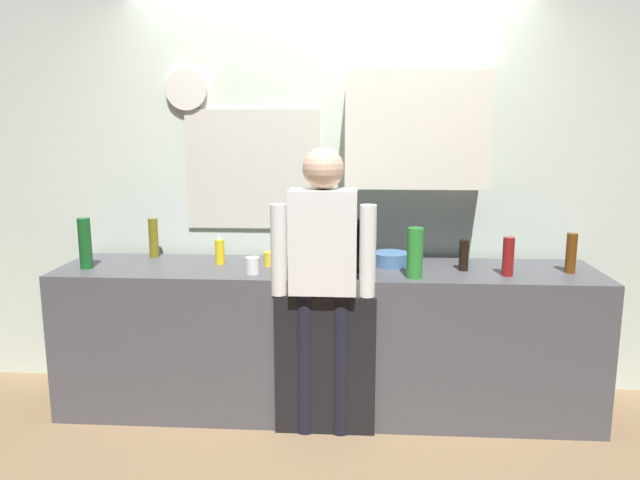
{
  "coord_description": "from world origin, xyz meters",
  "views": [
    {
      "loc": [
        0.2,
        -3.2,
        1.72
      ],
      "look_at": [
        -0.03,
        0.25,
        1.06
      ],
      "focal_mm": 34.2,
      "sensor_mm": 36.0,
      "label": 1
    }
  ],
  "objects": [
    {
      "name": "back_wall_assembly",
      "position": [
        0.06,
        0.7,
        1.35
      ],
      "size": [
        4.77,
        0.42,
        2.6
      ],
      "color": "silver",
      "rests_on": "ground_plane"
    },
    {
      "name": "bottle_red_vinegar",
      "position": [
        1.02,
        0.18,
        0.99
      ],
      "size": [
        0.06,
        0.06,
        0.22
      ],
      "primitive_type": "cylinder",
      "color": "maroon",
      "rests_on": "kitchen_counter"
    },
    {
      "name": "dish_soap",
      "position": [
        -0.65,
        0.36,
        0.96
      ],
      "size": [
        0.06,
        0.06,
        0.18
      ],
      "color": "yellow",
      "rests_on": "kitchen_counter"
    },
    {
      "name": "bottle_amber_beer",
      "position": [
        1.4,
        0.27,
        1.0
      ],
      "size": [
        0.06,
        0.06,
        0.23
      ],
      "primitive_type": "cylinder",
      "color": "brown",
      "rests_on": "kitchen_counter"
    },
    {
      "name": "kitchen_counter",
      "position": [
        0.0,
        0.3,
        0.44
      ],
      "size": [
        3.17,
        0.64,
        0.88
      ],
      "primitive_type": "cube",
      "color": "#4C4C51",
      "rests_on": "ground_plane"
    },
    {
      "name": "cup_yellow_cup",
      "position": [
        -0.34,
        0.33,
        0.93
      ],
      "size": [
        0.07,
        0.07,
        0.08
      ],
      "primitive_type": "cylinder",
      "color": "yellow",
      "rests_on": "kitchen_counter"
    },
    {
      "name": "dishwasher_panel",
      "position": [
        0.01,
        -0.03,
        0.4
      ],
      "size": [
        0.56,
        0.02,
        0.8
      ],
      "primitive_type": "cube",
      "color": "black",
      "rests_on": "ground_plane"
    },
    {
      "name": "bottle_dark_sauce",
      "position": [
        0.8,
        0.29,
        0.97
      ],
      "size": [
        0.06,
        0.06,
        0.18
      ],
      "primitive_type": "cylinder",
      "color": "black",
      "rests_on": "kitchen_counter"
    },
    {
      "name": "bottle_clear_soda",
      "position": [
        0.5,
        0.1,
        1.02
      ],
      "size": [
        0.09,
        0.09,
        0.28
      ],
      "primitive_type": "cylinder",
      "color": "#2D8C33",
      "rests_on": "kitchen_counter"
    },
    {
      "name": "potted_plant",
      "position": [
        0.11,
        0.46,
        1.02
      ],
      "size": [
        0.15,
        0.15,
        0.23
      ],
      "color": "#9E5638",
      "rests_on": "kitchen_counter"
    },
    {
      "name": "cup_white_mug",
      "position": [
        -0.41,
        0.13,
        0.93
      ],
      "size": [
        0.08,
        0.08,
        0.09
      ],
      "primitive_type": "cylinder",
      "color": "white",
      "rests_on": "kitchen_counter"
    },
    {
      "name": "ground_plane",
      "position": [
        0.0,
        0.0,
        0.0
      ],
      "size": [
        8.0,
        8.0,
        0.0
      ],
      "primitive_type": "plane",
      "color": "#8C6D4C"
    },
    {
      "name": "mixing_bowl",
      "position": [
        0.38,
        0.38,
        0.92
      ],
      "size": [
        0.22,
        0.22,
        0.08
      ],
      "primitive_type": "cylinder",
      "color": "#4C72A5",
      "rests_on": "kitchen_counter"
    },
    {
      "name": "person_at_sink",
      "position": [
        0.0,
        0.0,
        0.95
      ],
      "size": [
        0.57,
        0.22,
        1.6
      ],
      "rotation": [
        0.0,
        0.0,
        0.11
      ],
      "color": "black",
      "rests_on": "ground_plane"
    },
    {
      "name": "coffee_maker",
      "position": [
        0.16,
        0.16,
        1.03
      ],
      "size": [
        0.2,
        0.2,
        0.33
      ],
      "color": "black",
      "rests_on": "kitchen_counter"
    },
    {
      "name": "bottle_olive_oil",
      "position": [
        -1.11,
        0.52,
        1.01
      ],
      "size": [
        0.06,
        0.06,
        0.25
      ],
      "primitive_type": "cylinder",
      "color": "olive",
      "rests_on": "kitchen_counter"
    },
    {
      "name": "bottle_green_wine",
      "position": [
        -1.41,
        0.2,
        1.03
      ],
      "size": [
        0.07,
        0.07,
        0.3
      ],
      "primitive_type": "cylinder",
      "color": "#195923",
      "rests_on": "kitchen_counter"
    }
  ]
}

